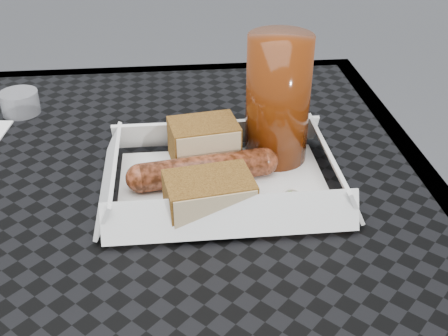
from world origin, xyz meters
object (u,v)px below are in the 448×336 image
at_px(patio_table, 77,277).
at_px(food_tray, 223,185).
at_px(drink_glass, 278,101).
at_px(bratwurst, 204,170).

xyz_separation_m(patio_table, food_tray, (0.16, 0.04, 0.08)).
bearing_deg(drink_glass, food_tray, -141.37).
height_order(patio_table, food_tray, food_tray).
xyz_separation_m(patio_table, drink_glass, (0.22, 0.09, 0.15)).
bearing_deg(food_tray, patio_table, -165.01).
distance_m(patio_table, food_tray, 0.18).
bearing_deg(bratwurst, patio_table, -160.74).
relative_size(food_tray, drink_glass, 1.50).
distance_m(food_tray, drink_glass, 0.11).
height_order(food_tray, drink_glass, drink_glass).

